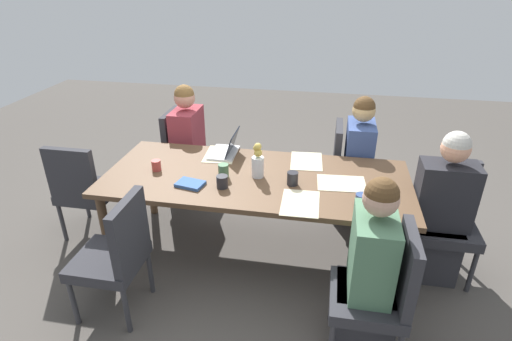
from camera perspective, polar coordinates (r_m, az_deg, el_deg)
ground_plane at (r=3.60m, az=0.00°, el=-11.03°), size 10.00×10.00×0.00m
dining_table at (r=3.24m, az=0.00°, el=-1.81°), size 2.37×1.01×0.72m
chair_far_left_near at (r=2.62m, az=17.01°, el=-15.41°), size 0.44×0.44×0.90m
person_far_left_near at (r=2.64m, az=15.33°, el=-14.02°), size 0.36×0.40×1.19m
chair_near_left_mid at (r=3.98m, az=12.67°, el=0.62°), size 0.44×0.44×0.90m
person_near_left_mid at (r=3.92m, az=13.81°, el=0.51°), size 0.36×0.40×1.19m
chair_near_left_far at (r=4.29m, az=-9.97°, el=2.85°), size 0.44×0.44×0.90m
person_near_left_far at (r=4.20m, az=-9.31°, el=2.79°), size 0.36×0.40×1.19m
chair_head_left_right_near at (r=3.47m, az=24.75°, el=-5.45°), size 0.44×0.44×0.90m
person_head_left_right_near at (r=3.38m, az=24.11°, el=-5.66°), size 0.40×0.36×1.19m
chair_far_right_mid at (r=2.93m, az=-18.72°, el=-10.59°), size 0.44×0.44×0.90m
chair_head_right_right_far at (r=3.83m, az=-22.86°, el=-2.06°), size 0.44×0.44×0.90m
flower_vase at (r=3.16m, az=0.25°, el=1.12°), size 0.09×0.09×0.28m
placemat_far_left_near at (r=2.87m, az=6.15°, el=-4.50°), size 0.27×0.37×0.00m
placemat_near_left_mid at (r=3.48m, az=7.00°, el=1.30°), size 0.28×0.38×0.00m
placemat_near_left_far at (r=3.59m, az=-4.94°, el=2.23°), size 0.28×0.38×0.00m
placemat_head_left_right_near at (r=3.17m, az=11.75°, el=-1.74°), size 0.38×0.29×0.00m
laptop_near_left_far at (r=3.58m, az=-4.12°, el=2.91°), size 0.22×0.32×0.21m
coffee_mug_near_left at (r=3.04m, az=-4.70°, el=-1.55°), size 0.09×0.09×0.09m
coffee_mug_near_right at (r=3.18m, az=-4.53°, el=-0.04°), size 0.08×0.08×0.11m
coffee_mug_centre_left at (r=3.38m, az=-13.64°, el=0.70°), size 0.07×0.07×0.09m
coffee_mug_centre_right at (r=3.08m, az=5.08°, el=-1.09°), size 0.08×0.08×0.10m
coffee_mug_far_left at (r=2.91m, az=14.39°, el=-3.94°), size 0.08×0.08×0.08m
book_red_cover at (r=3.11m, az=-9.09°, el=-1.84°), size 0.22×0.18×0.02m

